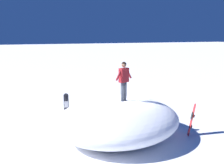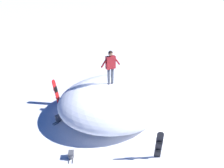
{
  "view_description": "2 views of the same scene",
  "coord_description": "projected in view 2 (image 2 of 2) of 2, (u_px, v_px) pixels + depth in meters",
  "views": [
    {
      "loc": [
        -5.11,
        -11.42,
        4.79
      ],
      "look_at": [
        -0.34,
        0.1,
        2.48
      ],
      "focal_mm": 43.6,
      "sensor_mm": 36.0,
      "label": 1
    },
    {
      "loc": [
        0.09,
        9.29,
        6.81
      ],
      "look_at": [
        -0.1,
        -0.03,
        2.05
      ],
      "focal_mm": 34.26,
      "sensor_mm": 36.0,
      "label": 2
    }
  ],
  "objects": [
    {
      "name": "backpack_far",
      "position": [
        71.0,
        155.0,
        8.85
      ],
      "size": [
        0.27,
        0.51,
        0.33
      ],
      "color": "#4C4C51",
      "rests_on": "ground"
    },
    {
      "name": "snowboard_secondary_upright",
      "position": [
        159.0,
        145.0,
        8.46
      ],
      "size": [
        0.32,
        0.36,
        1.57
      ],
      "color": "black",
      "rests_on": "ground"
    },
    {
      "name": "snowboarder_standing",
      "position": [
        111.0,
        64.0,
        10.56
      ],
      "size": [
        1.0,
        0.51,
        1.77
      ],
      "color": "#333842",
      "rests_on": "snow_mound"
    },
    {
      "name": "snow_mound",
      "position": [
        115.0,
        100.0,
        11.36
      ],
      "size": [
        7.67,
        7.31,
        1.8
      ],
      "primitive_type": "ellipsoid",
      "rotation": [
        0.0,
        0.0,
        0.42
      ],
      "color": "white",
      "rests_on": "ground"
    },
    {
      "name": "backpack_near",
      "position": [
        59.0,
        118.0,
        11.04
      ],
      "size": [
        0.56,
        0.59,
        0.42
      ],
      "color": "#4C4C51",
      "rests_on": "ground"
    },
    {
      "name": "snowboard_primary_upright",
      "position": [
        56.0,
        92.0,
        12.28
      ],
      "size": [
        0.37,
        0.36,
        1.58
      ],
      "color": "red",
      "rests_on": "ground"
    },
    {
      "name": "ground",
      "position": [
        110.0,
        119.0,
        11.37
      ],
      "size": [
        240.0,
        240.0,
        0.0
      ],
      "primitive_type": "plane",
      "color": "white"
    }
  ]
}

